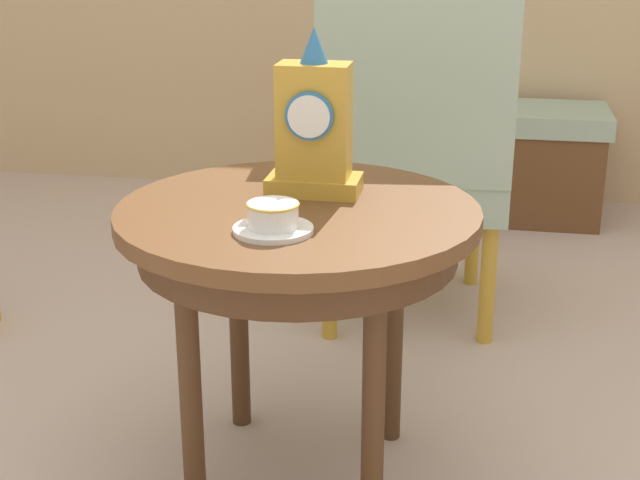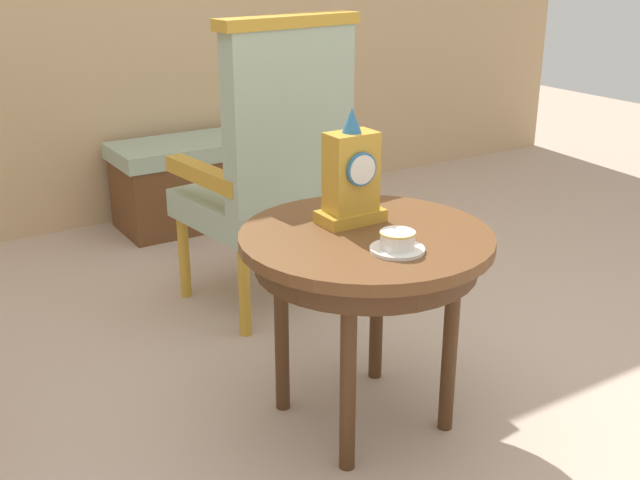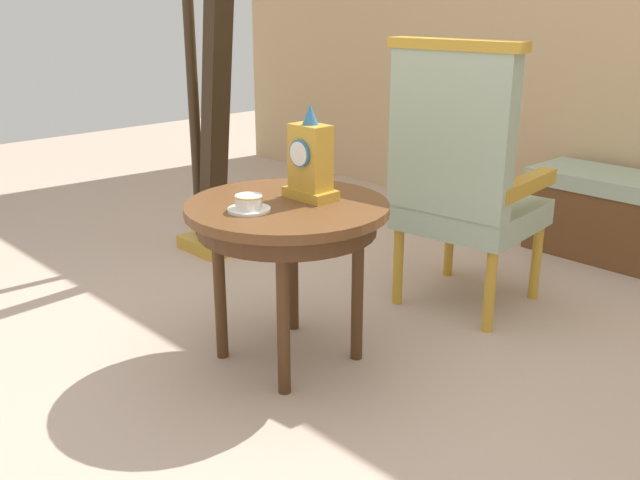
{
  "view_description": "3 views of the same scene",
  "coord_description": "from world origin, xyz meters",
  "px_view_note": "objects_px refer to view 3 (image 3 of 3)",
  "views": [
    {
      "loc": [
        0.28,
        -1.68,
        1.15
      ],
      "look_at": [
        -0.03,
        0.05,
        0.52
      ],
      "focal_mm": 51.74,
      "sensor_mm": 36.0,
      "label": 1
    },
    {
      "loc": [
        -1.29,
        -1.66,
        1.36
      ],
      "look_at": [
        -0.17,
        0.11,
        0.57
      ],
      "focal_mm": 43.97,
      "sensor_mm": 36.0,
      "label": 2
    },
    {
      "loc": [
        1.75,
        -1.56,
        1.29
      ],
      "look_at": [
        0.01,
        0.1,
        0.47
      ],
      "focal_mm": 40.06,
      "sensor_mm": 36.0,
      "label": 3
    }
  ],
  "objects_px": {
    "armchair": "(462,176)",
    "window_bench": "(621,218)",
    "harp": "(209,116)",
    "side_table": "(287,223)",
    "teacup_left": "(249,204)",
    "mantel_clock": "(310,162)"
  },
  "relations": [
    {
      "from": "teacup_left",
      "to": "mantel_clock",
      "type": "height_order",
      "value": "mantel_clock"
    },
    {
      "from": "teacup_left",
      "to": "harp",
      "type": "distance_m",
      "value": 1.33
    },
    {
      "from": "side_table",
      "to": "teacup_left",
      "type": "xyz_separation_m",
      "value": [
        -0.01,
        -0.16,
        0.1
      ]
    },
    {
      "from": "side_table",
      "to": "armchair",
      "type": "xyz_separation_m",
      "value": [
        0.15,
        0.82,
        0.06
      ]
    },
    {
      "from": "mantel_clock",
      "to": "armchair",
      "type": "bearing_deg",
      "value": 79.03
    },
    {
      "from": "teacup_left",
      "to": "armchair",
      "type": "relative_size",
      "value": 0.13
    },
    {
      "from": "mantel_clock",
      "to": "armchair",
      "type": "distance_m",
      "value": 0.75
    },
    {
      "from": "side_table",
      "to": "teacup_left",
      "type": "distance_m",
      "value": 0.19
    },
    {
      "from": "side_table",
      "to": "harp",
      "type": "relative_size",
      "value": 0.4
    },
    {
      "from": "window_bench",
      "to": "armchair",
      "type": "bearing_deg",
      "value": -100.66
    },
    {
      "from": "side_table",
      "to": "mantel_clock",
      "type": "xyz_separation_m",
      "value": [
        0.01,
        0.1,
        0.21
      ]
    },
    {
      "from": "side_table",
      "to": "window_bench",
      "type": "distance_m",
      "value": 1.99
    },
    {
      "from": "side_table",
      "to": "harp",
      "type": "xyz_separation_m",
      "value": [
        -1.16,
        0.5,
        0.19
      ]
    },
    {
      "from": "harp",
      "to": "window_bench",
      "type": "bearing_deg",
      "value": 43.24
    },
    {
      "from": "harp",
      "to": "teacup_left",
      "type": "bearing_deg",
      "value": -29.62
    },
    {
      "from": "armchair",
      "to": "window_bench",
      "type": "xyz_separation_m",
      "value": [
        0.21,
        1.11,
        -0.37
      ]
    },
    {
      "from": "mantel_clock",
      "to": "harp",
      "type": "xyz_separation_m",
      "value": [
        -1.18,
        0.4,
        -0.02
      ]
    },
    {
      "from": "teacup_left",
      "to": "harp",
      "type": "height_order",
      "value": "harp"
    },
    {
      "from": "harp",
      "to": "window_bench",
      "type": "xyz_separation_m",
      "value": [
        1.53,
        1.44,
        -0.5
      ]
    },
    {
      "from": "side_table",
      "to": "harp",
      "type": "distance_m",
      "value": 1.28
    },
    {
      "from": "window_bench",
      "to": "teacup_left",
      "type": "bearing_deg",
      "value": -100.2
    },
    {
      "from": "armchair",
      "to": "harp",
      "type": "xyz_separation_m",
      "value": [
        -1.32,
        -0.32,
        0.13
      ]
    }
  ]
}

